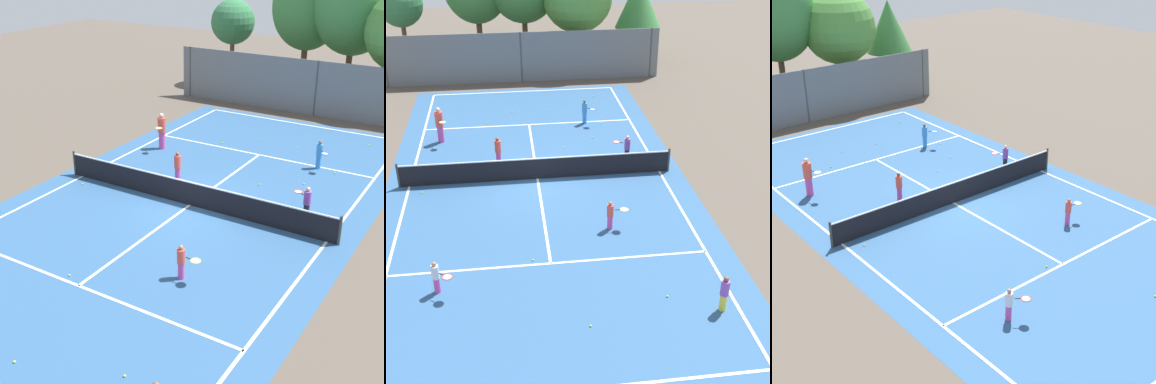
# 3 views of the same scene
# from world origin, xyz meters

# --- Properties ---
(ground_plane) EXTENTS (80.00, 80.00, 0.00)m
(ground_plane) POSITION_xyz_m (0.00, 0.00, 0.00)
(ground_plane) COLOR brown
(court_surface) EXTENTS (13.00, 25.00, 0.01)m
(court_surface) POSITION_xyz_m (0.00, 0.00, 0.00)
(court_surface) COLOR #2D5684
(court_surface) RESTS_ON ground_plane
(tennis_net) EXTENTS (11.90, 0.10, 1.10)m
(tennis_net) POSITION_xyz_m (0.00, 0.00, 0.51)
(tennis_net) COLOR #333833
(tennis_net) RESTS_ON ground_plane
(perimeter_fence) EXTENTS (18.00, 0.12, 3.20)m
(perimeter_fence) POSITION_xyz_m (0.00, 14.00, 1.60)
(perimeter_fence) COLOR slate
(perimeter_fence) RESTS_ON ground_plane
(tree_1) EXTENTS (4.62, 4.41, 8.30)m
(tree_1) POSITION_xyz_m (-2.67, 18.95, 5.51)
(tree_1) COLOR brown
(tree_1) RESTS_ON ground_plane
(tree_3) EXTENTS (3.02, 3.02, 5.79)m
(tree_3) POSITION_xyz_m (-7.77, 18.43, 4.25)
(tree_3) COLOR brown
(tree_3) RESTS_ON ground_plane
(tree_4) EXTENTS (5.07, 4.94, 8.92)m
(tree_4) POSITION_xyz_m (0.51, 18.34, 5.87)
(tree_4) COLOR brown
(tree_4) RESTS_ON ground_plane
(player_0) EXTENTS (0.82, 0.64, 1.28)m
(player_0) POSITION_xyz_m (4.24, 1.27, 0.67)
(player_0) COLOR #232328
(player_0) RESTS_ON ground_plane
(player_2) EXTENTS (0.29, 0.29, 1.34)m
(player_2) POSITION_xyz_m (-1.66, 1.72, 0.69)
(player_2) COLOR #D14799
(player_2) RESTS_ON ground_plane
(player_4) EXTENTS (0.75, 0.76, 1.32)m
(player_4) POSITION_xyz_m (3.01, 6.21, 0.69)
(player_4) COLOR #388CD8
(player_4) RESTS_ON ground_plane
(player_5) EXTENTS (0.63, 0.96, 1.81)m
(player_5) POSITION_xyz_m (-4.49, 4.71, 0.93)
(player_5) COLOR #D14799
(player_5) RESTS_ON ground_plane
(player_6) EXTENTS (0.82, 0.34, 1.17)m
(player_6) POSITION_xyz_m (2.44, -4.46, 0.61)
(player_6) COLOR #D14799
(player_6) RESTS_ON ground_plane
(ball_crate) EXTENTS (0.43, 0.31, 0.43)m
(ball_crate) POSITION_xyz_m (1.08, 0.78, 0.18)
(ball_crate) COLOR green
(ball_crate) RESTS_ON ground_plane
(tennis_ball_0) EXTENTS (0.07, 0.07, 0.07)m
(tennis_ball_0) POSITION_xyz_m (0.88, -9.69, 0.03)
(tennis_ball_0) COLOR #CCE533
(tennis_ball_0) RESTS_ON ground_plane
(tennis_ball_1) EXTENTS (0.07, 0.07, 0.07)m
(tennis_ball_1) POSITION_xyz_m (-2.08, 1.09, 0.03)
(tennis_ball_1) COLOR #CCE533
(tennis_ball_1) RESTS_ON ground_plane
(tennis_ball_2) EXTENTS (0.07, 0.07, 0.07)m
(tennis_ball_2) POSITION_xyz_m (-0.59, -6.15, 0.03)
(tennis_ball_2) COLOR #CCE533
(tennis_ball_2) RESTS_ON ground_plane
(tennis_ball_3) EXTENTS (0.07, 0.07, 0.07)m
(tennis_ball_3) POSITION_xyz_m (1.51, 3.14, 0.03)
(tennis_ball_3) COLOR #CCE533
(tennis_ball_3) RESTS_ON ground_plane
(tennis_ball_4) EXTENTS (0.07, 0.07, 0.07)m
(tennis_ball_4) POSITION_xyz_m (4.16, 10.43, 0.03)
(tennis_ball_4) COLOR #CCE533
(tennis_ball_4) RESTS_ON ground_plane
(tennis_ball_5) EXTENTS (0.07, 0.07, 0.07)m
(tennis_ball_5) POSITION_xyz_m (3.86, 6.00, 0.03)
(tennis_ball_5) COLOR #CCE533
(tennis_ball_5) RESTS_ON ground_plane
(tennis_ball_6) EXTENTS (0.07, 0.07, 0.07)m
(tennis_ball_6) POSITION_xyz_m (-2.29, 6.92, 0.03)
(tennis_ball_6) COLOR #CCE533
(tennis_ball_6) RESTS_ON ground_plane
(tennis_ball_7) EXTENTS (0.07, 0.07, 0.07)m
(tennis_ball_7) POSITION_xyz_m (-0.86, 8.43, 0.03)
(tennis_ball_7) COLOR #CCE533
(tennis_ball_7) RESTS_ON ground_plane
(tennis_ball_8) EXTENTS (0.07, 0.07, 0.07)m
(tennis_ball_8) POSITION_xyz_m (1.18, 8.24, 0.03)
(tennis_ball_8) COLOR #CCE533
(tennis_ball_8) RESTS_ON ground_plane
(tennis_ball_9) EXTENTS (0.07, 0.07, 0.07)m
(tennis_ball_9) POSITION_xyz_m (3.10, 4.16, 0.03)
(tennis_ball_9) COLOR #CCE533
(tennis_ball_9) RESTS_ON ground_plane
(tennis_ball_10) EXTENTS (0.07, 0.07, 0.07)m
(tennis_ball_10) POSITION_xyz_m (3.48, -8.67, 0.03)
(tennis_ball_10) COLOR #CCE533
(tennis_ball_10) RESTS_ON ground_plane
(tennis_ball_11) EXTENTS (0.07, 0.07, 0.07)m
(tennis_ball_11) POSITION_xyz_m (-4.90, -0.68, 0.03)
(tennis_ball_11) COLOR #CCE533
(tennis_ball_11) RESTS_ON ground_plane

